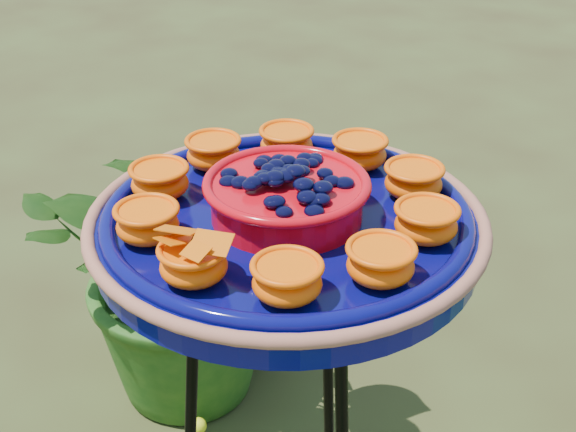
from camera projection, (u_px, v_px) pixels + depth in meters
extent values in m
torus|color=black|center=(287.00, 254.00, 1.05)|extent=(0.31, 0.31, 0.02)
cylinder|color=#060751|center=(287.00, 231.00, 1.03)|extent=(0.54, 0.54, 0.04)
torus|color=#A16848|center=(287.00, 218.00, 1.02)|extent=(0.52, 0.52, 0.02)
torus|color=#060751|center=(287.00, 215.00, 1.02)|extent=(0.47, 0.47, 0.02)
cylinder|color=red|center=(287.00, 200.00, 1.01)|extent=(0.21, 0.21, 0.05)
torus|color=red|center=(287.00, 183.00, 1.00)|extent=(0.21, 0.21, 0.01)
ellipsoid|color=black|center=(287.00, 179.00, 1.00)|extent=(0.17, 0.17, 0.04)
ellipsoid|color=#FF6B02|center=(426.00, 225.00, 0.97)|extent=(0.08, 0.08, 0.04)
cylinder|color=#FF5F05|center=(427.00, 212.00, 0.96)|extent=(0.07, 0.07, 0.01)
ellipsoid|color=#FF6B02|center=(413.00, 184.00, 1.06)|extent=(0.08, 0.08, 0.04)
cylinder|color=#FF5F05|center=(414.00, 171.00, 1.05)|extent=(0.07, 0.07, 0.01)
ellipsoid|color=#FF6B02|center=(360.00, 155.00, 1.14)|extent=(0.08, 0.08, 0.04)
cylinder|color=#FF5F05|center=(360.00, 143.00, 1.13)|extent=(0.07, 0.07, 0.01)
ellipsoid|color=#FF6B02|center=(287.00, 145.00, 1.17)|extent=(0.08, 0.08, 0.04)
cylinder|color=#FF5F05|center=(287.00, 133.00, 1.16)|extent=(0.07, 0.07, 0.01)
ellipsoid|color=#FF6B02|center=(214.00, 155.00, 1.14)|extent=(0.08, 0.08, 0.04)
cylinder|color=#FF5F05|center=(213.00, 143.00, 1.13)|extent=(0.07, 0.07, 0.01)
ellipsoid|color=#FF6B02|center=(160.00, 184.00, 1.06)|extent=(0.08, 0.08, 0.04)
cylinder|color=#FF5F05|center=(159.00, 171.00, 1.05)|extent=(0.07, 0.07, 0.01)
ellipsoid|color=#FF6B02|center=(148.00, 226.00, 0.97)|extent=(0.08, 0.08, 0.04)
cylinder|color=#FF5F05|center=(146.00, 212.00, 0.96)|extent=(0.07, 0.07, 0.01)
ellipsoid|color=#FF6B02|center=(194.00, 266.00, 0.89)|extent=(0.08, 0.08, 0.04)
cylinder|color=#FF5F05|center=(193.00, 252.00, 0.88)|extent=(0.07, 0.07, 0.01)
ellipsoid|color=#FF6B02|center=(287.00, 283.00, 0.86)|extent=(0.08, 0.08, 0.04)
cylinder|color=#FF5F05|center=(287.00, 268.00, 0.85)|extent=(0.07, 0.07, 0.01)
ellipsoid|color=#FF6B02|center=(380.00, 266.00, 0.89)|extent=(0.08, 0.08, 0.04)
cylinder|color=#FF5F05|center=(381.00, 251.00, 0.88)|extent=(0.07, 0.07, 0.01)
cylinder|color=black|center=(192.00, 243.00, 0.87)|extent=(0.02, 0.03, 0.00)
cube|color=#FF6405|center=(178.00, 230.00, 0.89)|extent=(0.05, 0.04, 0.01)
cube|color=#FF6405|center=(211.00, 243.00, 0.86)|extent=(0.05, 0.04, 0.01)
imported|color=#184713|center=(194.00, 259.00, 2.05)|extent=(0.93, 0.88, 0.83)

